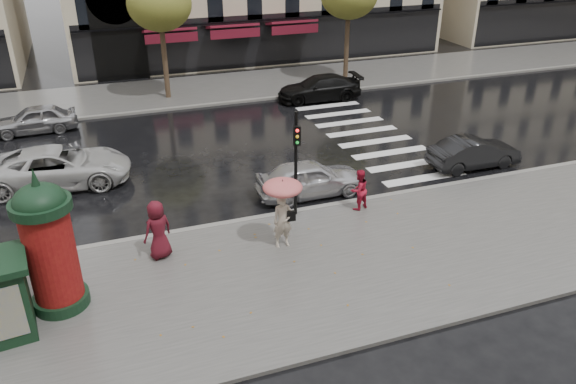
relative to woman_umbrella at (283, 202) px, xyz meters
name	(u,v)px	position (x,y,z in m)	size (l,w,h in m)	color
ground	(326,258)	(1.07, -0.99, -1.66)	(160.00, 160.00, 0.00)	black
near_sidewalk	(333,265)	(1.07, -1.49, -1.60)	(90.00, 7.00, 0.12)	#474744
far_sidewalk	(200,90)	(1.07, 18.01, -1.60)	(90.00, 6.00, 0.12)	#474744
near_kerb	(293,212)	(1.07, 2.01, -1.59)	(90.00, 0.25, 0.14)	slate
far_kerb	(211,104)	(1.07, 15.01, -1.59)	(90.00, 0.25, 0.14)	slate
zebra_crossing	(362,131)	(7.07, 8.61, -1.65)	(3.60, 11.75, 0.01)	silver
tree_far_left	(159,4)	(-0.93, 17.01, 3.51)	(3.40, 3.40, 6.64)	#38281C
woman_umbrella	(283,202)	(0.00, 0.00, 0.00)	(1.21, 1.21, 2.33)	#B8AA98
woman_red	(359,190)	(3.31, 1.41, -0.79)	(0.72, 0.56, 1.49)	#B1152F
man_burgundy	(158,230)	(-3.73, 0.68, -0.60)	(0.91, 0.59, 1.87)	#50101A
morris_column	(49,243)	(-6.57, -0.79, 0.39)	(1.50, 1.50, 4.03)	black
traffic_light	(296,155)	(1.08, 1.74, 0.72)	(0.26, 0.36, 3.73)	black
car_silver	(310,178)	(2.18, 3.21, -0.97)	(1.62, 4.03, 1.37)	silver
car_darkgrey	(474,153)	(9.53, 3.31, -1.02)	(1.34, 3.85, 1.27)	black
car_white	(58,167)	(-6.63, 7.31, -0.90)	(2.50, 5.42, 1.51)	#BBBBBB
car_black	(319,88)	(7.05, 14.01, -0.98)	(1.91, 4.70, 1.36)	black
car_far_silver	(35,119)	(-7.76, 13.80, -1.00)	(1.55, 3.86, 1.31)	#98989D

